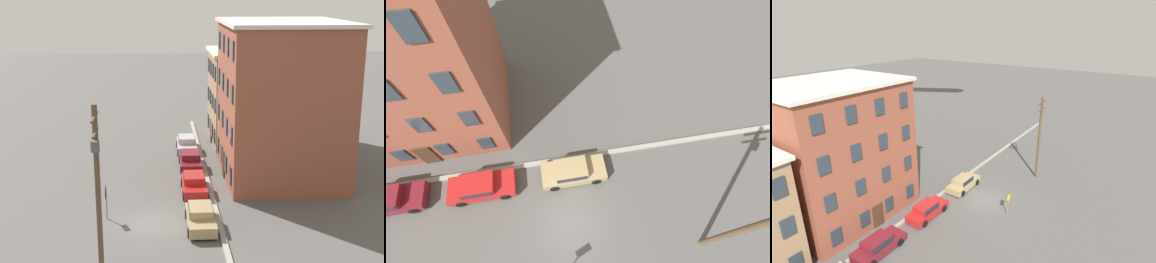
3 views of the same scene
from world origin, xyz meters
TOP-DOWN VIEW (x-y plane):
  - ground_plane at (0.00, 0.00)m, footprint 200.00×200.00m
  - kerb_strip at (0.00, 4.50)m, footprint 56.00×0.36m
  - apartment_corner at (-19.60, 11.23)m, footprint 8.95×10.97m
  - apartment_midblock at (-9.04, 10.59)m, footprint 11.64×9.69m
  - car_silver at (-16.52, 3.26)m, footprint 4.40×1.92m
  - car_maroon at (-11.38, 3.31)m, footprint 4.40×1.92m
  - car_red at (-5.47, 3.22)m, footprint 4.40×1.92m
  - car_tan at (0.76, 3.23)m, footprint 4.40×1.92m
  - caution_sign at (-0.94, -3.10)m, footprint 1.05×0.08m
  - utility_pole at (7.98, -2.54)m, footprint 2.40×0.44m

SIDE VIEW (x-z plane):
  - ground_plane at x=0.00m, z-range 0.00..0.00m
  - kerb_strip at x=0.00m, z-range 0.00..0.16m
  - car_silver at x=-16.52m, z-range 0.03..1.46m
  - car_maroon at x=-11.38m, z-range 0.03..1.46m
  - car_red at x=-5.47m, z-range 0.03..1.46m
  - car_tan at x=0.76m, z-range 0.03..1.46m
  - caution_sign at x=-0.94m, z-range 0.41..2.84m
  - apartment_corner at x=-19.60m, z-range 0.01..9.41m
  - utility_pole at x=7.98m, z-range 0.60..10.49m
  - apartment_midblock at x=-9.04m, z-range 0.01..12.89m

